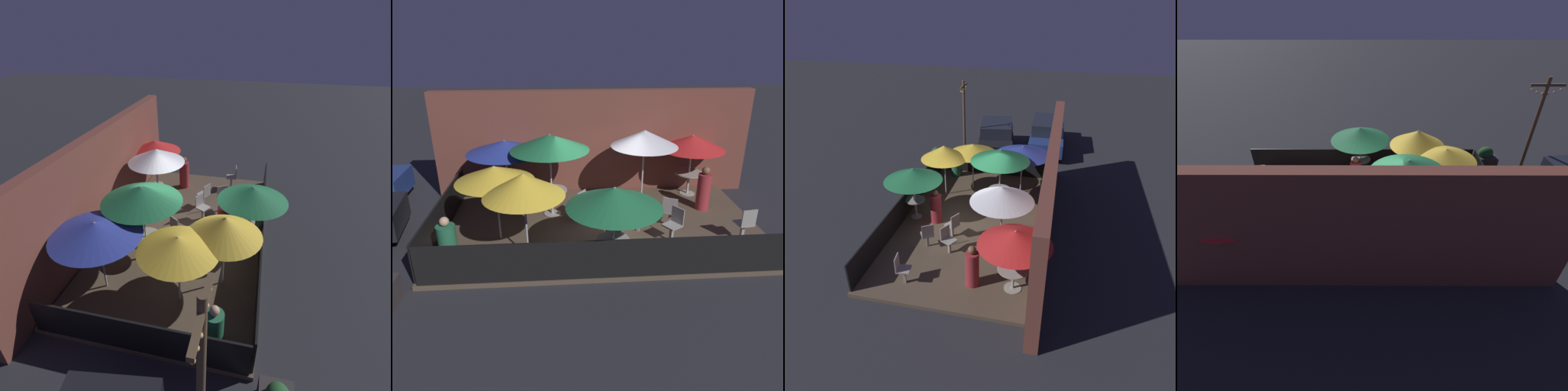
% 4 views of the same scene
% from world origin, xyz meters
% --- Properties ---
extents(ground_plane, '(60.00, 60.00, 0.00)m').
position_xyz_m(ground_plane, '(0.00, 0.00, 0.00)').
color(ground_plane, '#26262B').
extents(patio_deck, '(8.79, 5.10, 0.12)m').
position_xyz_m(patio_deck, '(0.00, 0.00, 0.06)').
color(patio_deck, brown).
rests_on(patio_deck, ground_plane).
extents(building_wall, '(10.39, 0.36, 3.47)m').
position_xyz_m(building_wall, '(0.00, 2.78, 1.74)').
color(building_wall, brown).
rests_on(building_wall, ground_plane).
extents(fence_front, '(8.59, 0.05, 0.95)m').
position_xyz_m(fence_front, '(0.00, -2.50, 0.59)').
color(fence_front, black).
rests_on(fence_front, patio_deck).
extents(fence_side_left, '(0.05, 4.90, 0.95)m').
position_xyz_m(fence_side_left, '(-4.35, 0.00, 0.59)').
color(fence_side_left, black).
rests_on(fence_side_left, patio_deck).
extents(patio_umbrella_0, '(2.09, 2.09, 2.01)m').
position_xyz_m(patio_umbrella_0, '(3.12, 2.04, 1.90)').
color(patio_umbrella_0, '#B2B2B7').
rests_on(patio_umbrella_0, patio_deck).
extents(patio_umbrella_1, '(2.24, 2.24, 2.43)m').
position_xyz_m(patio_umbrella_1, '(-1.41, 0.83, 2.33)').
color(patio_umbrella_1, '#B2B2B7').
rests_on(patio_umbrella_1, patio_deck).
extents(patio_umbrella_2, '(2.13, 2.13, 2.01)m').
position_xyz_m(patio_umbrella_2, '(0.02, -2.11, 1.90)').
color(patio_umbrella_2, '#B2B2B7').
rests_on(patio_umbrella_2, patio_deck).
extents(patio_umbrella_3, '(1.89, 1.89, 2.17)m').
position_xyz_m(patio_umbrella_3, '(-1.96, -1.54, 2.01)').
color(patio_umbrella_3, '#B2B2B7').
rests_on(patio_umbrella_3, patio_deck).
extents(patio_umbrella_4, '(2.29, 2.29, 2.10)m').
position_xyz_m(patio_umbrella_4, '(-2.76, 1.50, 2.03)').
color(patio_umbrella_4, '#B2B2B7').
rests_on(patio_umbrella_4, patio_deck).
extents(patio_umbrella_5, '(1.98, 1.98, 2.02)m').
position_xyz_m(patio_umbrella_5, '(-2.76, -0.56, 1.94)').
color(patio_umbrella_5, '#B2B2B7').
rests_on(patio_umbrella_5, patio_deck).
extents(patio_umbrella_6, '(2.02, 2.02, 2.37)m').
position_xyz_m(patio_umbrella_6, '(1.40, 1.38, 2.24)').
color(patio_umbrella_6, '#B2B2B7').
rests_on(patio_umbrella_6, patio_deck).
extents(dining_table_0, '(0.94, 0.94, 0.76)m').
position_xyz_m(dining_table_0, '(3.12, 2.04, 0.72)').
color(dining_table_0, '#9E998E').
rests_on(dining_table_0, patio_deck).
extents(dining_table_1, '(0.91, 0.91, 0.78)m').
position_xyz_m(dining_table_1, '(-1.41, 0.83, 0.74)').
color(dining_table_1, '#9E998E').
rests_on(dining_table_1, patio_deck).
extents(dining_table_2, '(0.74, 0.74, 0.76)m').
position_xyz_m(dining_table_2, '(0.02, -2.11, 0.71)').
color(dining_table_2, '#9E998E').
rests_on(dining_table_2, patio_deck).
extents(patio_chair_0, '(0.56, 0.56, 0.96)m').
position_xyz_m(patio_chair_0, '(-0.66, 0.27, 0.65)').
color(patio_chair_0, gray).
rests_on(patio_chair_0, patio_deck).
extents(patio_chair_1, '(0.55, 0.55, 0.93)m').
position_xyz_m(patio_chair_1, '(1.76, -1.03, 0.63)').
color(patio_chair_1, gray).
rests_on(patio_chair_1, patio_deck).
extents(patio_chair_2, '(0.54, 0.54, 0.93)m').
position_xyz_m(patio_chair_2, '(1.00, -0.36, 0.63)').
color(patio_chair_2, gray).
rests_on(patio_chair_2, patio_deck).
extents(patio_chair_3, '(0.45, 0.45, 0.95)m').
position_xyz_m(patio_chair_3, '(3.58, -1.18, 0.65)').
color(patio_chair_3, gray).
rests_on(patio_chair_3, patio_deck).
extents(patio_chair_4, '(0.54, 0.54, 0.94)m').
position_xyz_m(patio_chair_4, '(1.86, -0.30, 0.64)').
color(patio_chair_4, gray).
rests_on(patio_chair_4, patio_deck).
extents(patron_0, '(0.61, 0.61, 1.19)m').
position_xyz_m(patron_0, '(-3.80, -1.61, 0.64)').
color(patron_0, '#236642').
rests_on(patron_0, patio_deck).
extents(patron_1, '(0.57, 0.57, 1.36)m').
position_xyz_m(patron_1, '(3.19, 0.85, 0.73)').
color(patron_1, maroon).
rests_on(patron_1, patio_deck).
extents(patron_2, '(0.43, 0.43, 1.31)m').
position_xyz_m(patron_2, '(0.16, -1.26, 0.70)').
color(patron_2, maroon).
rests_on(patron_2, patio_deck).
extents(planter_box, '(0.92, 0.64, 0.92)m').
position_xyz_m(planter_box, '(-4.99, -2.95, 0.40)').
color(planter_box, '#332D2D').
rests_on(planter_box, ground_plane).
extents(light_post, '(1.10, 0.12, 3.99)m').
position_xyz_m(light_post, '(-5.89, -1.75, 2.23)').
color(light_post, brown).
rests_on(light_post, ground_plane).
extents(parked_car_0, '(4.19, 2.25, 1.62)m').
position_xyz_m(parked_car_0, '(-7.35, -0.39, 0.84)').
color(parked_car_0, black).
rests_on(parked_car_0, ground_plane).
extents(parked_car_1, '(4.52, 1.87, 1.62)m').
position_xyz_m(parked_car_1, '(-8.39, 2.21, 0.85)').
color(parked_car_1, navy).
rests_on(parked_car_1, ground_plane).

